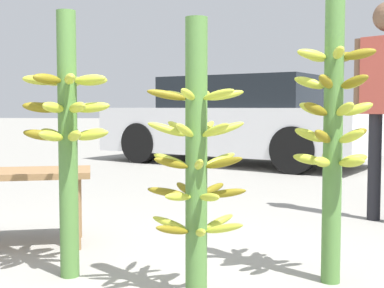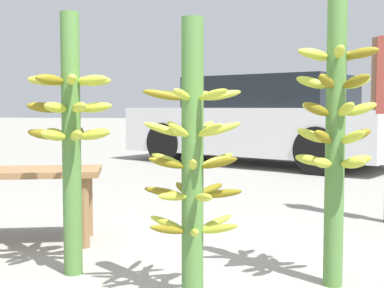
% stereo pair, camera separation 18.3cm
% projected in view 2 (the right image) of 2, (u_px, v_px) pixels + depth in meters
% --- Properties ---
extents(banana_stalk_left, '(0.46, 0.46, 1.40)m').
position_uv_depth(banana_stalk_left, '(71.00, 129.00, 2.84)').
color(banana_stalk_left, '#4C7A38').
rests_on(banana_stalk_left, ground_plane).
extents(banana_stalk_center, '(0.46, 0.46, 1.31)m').
position_uv_depth(banana_stalk_center, '(193.00, 161.00, 2.44)').
color(banana_stalk_center, '#4C7A38').
rests_on(banana_stalk_center, ground_plane).
extents(banana_stalk_right, '(0.41, 0.41, 1.57)m').
position_uv_depth(banana_stalk_right, '(335.00, 122.00, 2.65)').
color(banana_stalk_right, '#4C7A38').
rests_on(banana_stalk_right, ground_plane).
extents(market_bench, '(1.11, 0.73, 0.49)m').
position_uv_depth(market_bench, '(22.00, 182.00, 3.51)').
color(market_bench, olive).
rests_on(market_bench, ground_plane).
extents(parked_car, '(4.57, 3.43, 1.37)m').
position_uv_depth(parked_car, '(263.00, 122.00, 8.46)').
color(parked_car, silver).
rests_on(parked_car, ground_plane).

